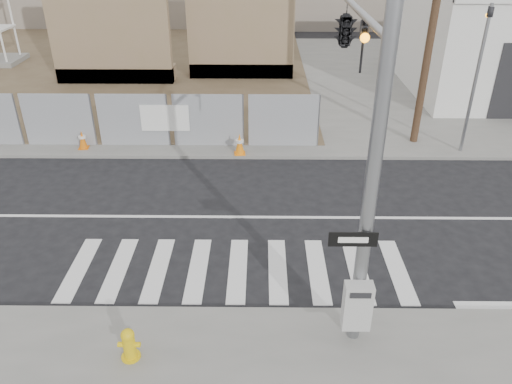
{
  "coord_description": "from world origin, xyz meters",
  "views": [
    {
      "loc": [
        0.57,
        -12.48,
        7.76
      ],
      "look_at": [
        0.44,
        -1.0,
        1.4
      ],
      "focal_mm": 35.0,
      "sensor_mm": 36.0,
      "label": 1
    }
  ],
  "objects_px": {
    "traffic_cone_c": "(82,140)",
    "fire_hydrant": "(129,344)",
    "signal_pole": "(352,77)",
    "traffic_cone_d": "(240,144)"
  },
  "relations": [
    {
      "from": "signal_pole",
      "to": "traffic_cone_c",
      "type": "xyz_separation_m",
      "value": [
        -8.59,
        6.71,
        -4.32
      ]
    },
    {
      "from": "traffic_cone_c",
      "to": "traffic_cone_d",
      "type": "xyz_separation_m",
      "value": [
        5.89,
        -0.45,
        0.04
      ]
    },
    {
      "from": "traffic_cone_d",
      "to": "fire_hydrant",
      "type": "bearing_deg",
      "value": -100.37
    },
    {
      "from": "traffic_cone_c",
      "to": "fire_hydrant",
      "type": "bearing_deg",
      "value": -67.87
    },
    {
      "from": "fire_hydrant",
      "to": "traffic_cone_d",
      "type": "height_order",
      "value": "traffic_cone_d"
    },
    {
      "from": "traffic_cone_d",
      "to": "traffic_cone_c",
      "type": "bearing_deg",
      "value": 175.66
    },
    {
      "from": "signal_pole",
      "to": "fire_hydrant",
      "type": "relative_size",
      "value": 9.71
    },
    {
      "from": "fire_hydrant",
      "to": "traffic_cone_c",
      "type": "xyz_separation_m",
      "value": [
        -4.12,
        10.13,
        -0.02
      ]
    },
    {
      "from": "signal_pole",
      "to": "traffic_cone_c",
      "type": "relative_size",
      "value": 10.07
    },
    {
      "from": "fire_hydrant",
      "to": "traffic_cone_c",
      "type": "height_order",
      "value": "fire_hydrant"
    }
  ]
}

